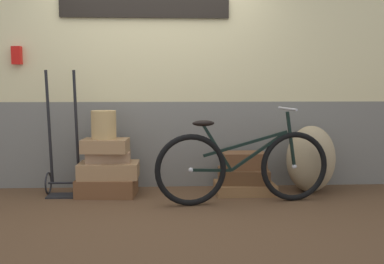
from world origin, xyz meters
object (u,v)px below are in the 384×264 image
(suitcase_4, at_px, (244,188))
(wicker_basket, at_px, (104,125))
(suitcase_6, at_px, (244,160))
(bicycle, at_px, (243,166))
(suitcase_5, at_px, (243,176))
(suitcase_0, at_px, (107,187))
(suitcase_1, at_px, (109,170))
(luggage_trolley, at_px, (63,162))
(suitcase_2, at_px, (109,157))
(suitcase_3, at_px, (105,146))
(burlap_sack, at_px, (311,159))

(suitcase_4, relative_size, wicker_basket, 2.13)
(suitcase_6, bearing_deg, bicycle, -100.90)
(suitcase_5, bearing_deg, bicycle, -94.99)
(bicycle, bearing_deg, suitcase_0, 164.59)
(suitcase_1, xyz_separation_m, luggage_trolley, (-0.50, 0.05, 0.08))
(suitcase_0, distance_m, suitcase_1, 0.18)
(suitcase_1, xyz_separation_m, suitcase_6, (1.48, 0.04, 0.09))
(luggage_trolley, bearing_deg, suitcase_4, -1.03)
(suitcase_2, distance_m, luggage_trolley, 0.49)
(suitcase_1, distance_m, suitcase_4, 1.50)
(suitcase_5, relative_size, wicker_basket, 1.82)
(suitcase_2, distance_m, wicker_basket, 0.36)
(suitcase_3, bearing_deg, bicycle, -11.54)
(suitcase_1, height_order, suitcase_3, suitcase_3)
(suitcase_1, height_order, suitcase_6, suitcase_6)
(suitcase_2, distance_m, bicycle, 1.47)
(suitcase_1, height_order, wicker_basket, wicker_basket)
(suitcase_3, distance_m, suitcase_6, 1.52)
(burlap_sack, xyz_separation_m, bicycle, (-0.83, -0.44, 0.01))
(burlap_sack, bearing_deg, suitcase_1, -178.88)
(luggage_trolley, xyz_separation_m, bicycle, (1.90, -0.45, 0.02))
(suitcase_4, xyz_separation_m, suitcase_5, (-0.02, 0.01, 0.14))
(suitcase_2, height_order, burlap_sack, burlap_sack)
(luggage_trolley, bearing_deg, suitcase_1, -6.18)
(wicker_basket, bearing_deg, burlap_sack, 0.66)
(suitcase_0, distance_m, suitcase_4, 1.51)
(suitcase_3, height_order, suitcase_6, suitcase_3)
(suitcase_5, bearing_deg, suitcase_4, -17.72)
(luggage_trolley, relative_size, bicycle, 0.75)
(suitcase_0, relative_size, bicycle, 0.35)
(bicycle, bearing_deg, suitcase_3, 164.52)
(suitcase_5, relative_size, luggage_trolley, 0.41)
(wicker_basket, bearing_deg, suitcase_5, 0.28)
(suitcase_4, bearing_deg, wicker_basket, 178.88)
(suitcase_1, xyz_separation_m, suitcase_3, (-0.03, -0.00, 0.27))
(suitcase_4, bearing_deg, suitcase_5, 156.65)
(luggage_trolley, relative_size, burlap_sack, 1.82)
(suitcase_2, relative_size, suitcase_6, 1.02)
(suitcase_2, bearing_deg, wicker_basket, -156.12)
(suitcase_0, xyz_separation_m, suitcase_3, (-0.01, 0.00, 0.45))
(suitcase_6, xyz_separation_m, luggage_trolley, (-1.98, 0.01, -0.01))
(suitcase_3, bearing_deg, suitcase_5, 4.94)
(suitcase_3, xyz_separation_m, suitcase_5, (1.50, 0.03, -0.35))
(suitcase_0, bearing_deg, suitcase_6, 6.13)
(wicker_basket, bearing_deg, suitcase_1, -19.85)
(wicker_basket, bearing_deg, luggage_trolley, 175.34)
(suitcase_0, bearing_deg, bicycle, -11.20)
(burlap_sack, bearing_deg, bicycle, -152.05)
(suitcase_6, distance_m, wicker_basket, 1.58)
(suitcase_0, distance_m, suitcase_2, 0.32)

